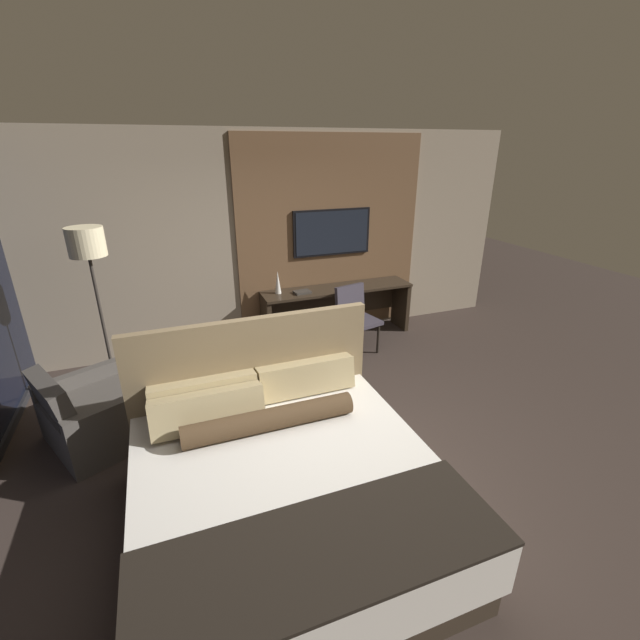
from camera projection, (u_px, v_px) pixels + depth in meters
name	position (u px, v px, depth m)	size (l,w,h in m)	color
ground_plane	(347.00, 444.00, 4.00)	(16.00, 16.00, 0.00)	#332823
wall_back_tv_panel	(279.00, 241.00, 5.76)	(7.20, 0.09, 2.80)	gray
bed	(285.00, 486.00, 3.02)	(2.05, 2.09, 1.28)	#33281E
desk	(336.00, 302.00, 6.11)	(2.15, 0.48, 0.74)	#2D2319
tv	(332.00, 232.00, 5.91)	(1.13, 0.04, 0.63)	black
desk_chair	(355.00, 313.00, 5.67)	(0.57, 0.57, 0.88)	#38333D
armchair_by_window	(98.00, 415.00, 3.98)	(1.16, 1.18, 0.79)	#47423D
floor_lamp	(89.00, 258.00, 4.12)	(0.34, 0.34, 1.88)	#282623
vase_tall	(278.00, 282.00, 5.71)	(0.09, 0.09, 0.31)	silver
book	(302.00, 292.00, 5.76)	(0.24, 0.18, 0.03)	#332D28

